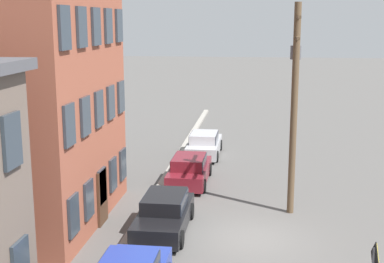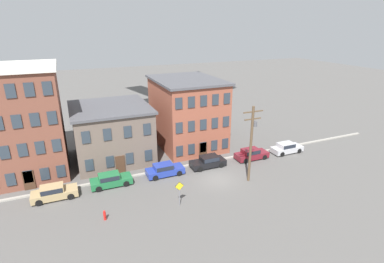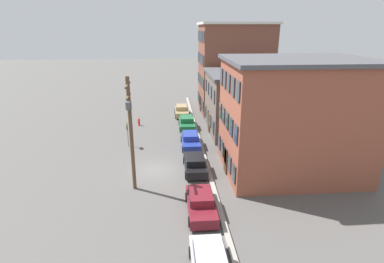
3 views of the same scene
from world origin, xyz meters
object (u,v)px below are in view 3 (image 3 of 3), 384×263
object	(u,v)px
car_green	(187,122)
fire_hydrant	(139,122)
caution_sign	(127,131)
utility_pole	(131,129)
car_black	(195,163)
car_blue	(190,140)
car_maroon	(201,202)
car_tan	(182,110)

from	to	relation	value
car_green	fire_hydrant	distance (m)	6.21
car_green	fire_hydrant	bearing A→B (deg)	-103.61
caution_sign	utility_pole	distance (m)	9.66
car_black	caution_sign	world-z (taller)	caution_sign
utility_pole	caution_sign	bearing A→B (deg)	-170.15
utility_pole	fire_hydrant	size ratio (longest dim) A/B	9.09
car_blue	car_maroon	bearing A→B (deg)	-0.92
car_green	car_black	xyz separation A→B (m)	(11.89, -0.04, 0.00)
car_blue	caution_sign	xyz separation A→B (m)	(-0.60, -6.54, 0.99)
fire_hydrant	car_blue	bearing A→B (deg)	38.18
car_tan	car_maroon	distance (m)	23.77
car_tan	fire_hydrant	world-z (taller)	car_tan
car_green	utility_pole	xyz separation A→B (m)	(14.59, -4.99, 4.16)
car_green	car_black	distance (m)	11.89
car_green	utility_pole	distance (m)	15.97
car_blue	car_black	xyz separation A→B (m)	(5.70, -0.03, 0.00)
caution_sign	fire_hydrant	distance (m)	7.18
car_tan	utility_pole	xyz separation A→B (m)	(20.28, -4.61, 4.16)
fire_hydrant	car_tan	bearing A→B (deg)	126.83
car_green	utility_pole	size ratio (longest dim) A/B	0.50
car_green	car_maroon	bearing A→B (deg)	-0.62
car_tan	car_blue	bearing A→B (deg)	1.79
car_green	car_maroon	size ratio (longest dim) A/B	1.00
car_blue	car_black	bearing A→B (deg)	-0.34
car_blue	caution_sign	distance (m)	6.65
car_black	caution_sign	xyz separation A→B (m)	(-6.30, -6.51, 0.99)
car_green	caution_sign	distance (m)	8.67
car_green	car_maroon	world-z (taller)	same
car_blue	utility_pole	world-z (taller)	utility_pole
car_tan	car_blue	size ratio (longest dim) A/B	1.00
caution_sign	car_black	bearing A→B (deg)	45.95
car_black	fire_hydrant	distance (m)	14.64
car_green	car_blue	xyz separation A→B (m)	(6.20, -0.01, 0.00)
car_tan	utility_pole	size ratio (longest dim) A/B	0.50
car_tan	car_green	world-z (taller)	same
car_maroon	utility_pole	distance (m)	7.24
car_green	car_black	world-z (taller)	same
car_green	caution_sign	size ratio (longest dim) A/B	1.69
car_tan	car_black	distance (m)	17.59
car_green	car_blue	size ratio (longest dim) A/B	1.00
car_tan	fire_hydrant	size ratio (longest dim) A/B	4.58
fire_hydrant	car_green	bearing A→B (deg)	76.39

